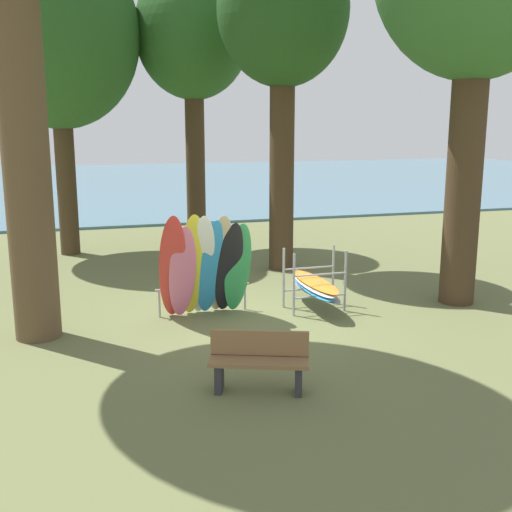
{
  "coord_description": "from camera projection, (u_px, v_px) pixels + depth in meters",
  "views": [
    {
      "loc": [
        -3.04,
        -10.92,
        3.71
      ],
      "look_at": [
        0.56,
        0.87,
        1.1
      ],
      "focal_mm": 43.8,
      "sensor_mm": 36.0,
      "label": 1
    }
  ],
  "objects": [
    {
      "name": "tree_far_left_back",
      "position": [
        283.0,
        17.0,
        15.09
      ],
      "size": [
        3.22,
        3.22,
        8.29
      ],
      "color": "#42301E",
      "rests_on": "ground"
    },
    {
      "name": "ground_plane",
      "position": [
        241.0,
        323.0,
        11.85
      ],
      "size": [
        80.0,
        80.0,
        0.0
      ],
      "primitive_type": "plane",
      "color": "#60663D"
    },
    {
      "name": "leaning_board_pile",
      "position": [
        205.0,
        268.0,
        11.98
      ],
      "size": [
        1.9,
        1.07,
        2.13
      ],
      "color": "red",
      "rests_on": "ground"
    },
    {
      "name": "tree_mid_behind",
      "position": [
        193.0,
        36.0,
        18.01
      ],
      "size": [
        3.36,
        3.36,
        8.26
      ],
      "color": "#42301E",
      "rests_on": "ground"
    },
    {
      "name": "board_storage_rack",
      "position": [
        314.0,
        286.0,
        12.67
      ],
      "size": [
        1.15,
        2.13,
        1.25
      ],
      "color": "#9EA0A5",
      "rests_on": "ground"
    },
    {
      "name": "lake_water",
      "position": [
        115.0,
        183.0,
        39.87
      ],
      "size": [
        80.0,
        36.0,
        0.1
      ],
      "primitive_type": "cube",
      "color": "#477084",
      "rests_on": "ground"
    },
    {
      "name": "tree_far_right_back",
      "position": [
        57.0,
        35.0,
        16.98
      ],
      "size": [
        4.46,
        4.46,
        8.69
      ],
      "color": "#42301E",
      "rests_on": "ground"
    },
    {
      "name": "park_bench",
      "position": [
        259.0,
        360.0,
        8.78
      ],
      "size": [
        1.45,
        0.89,
        0.85
      ],
      "color": "#2D2D33",
      "rests_on": "ground"
    }
  ]
}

